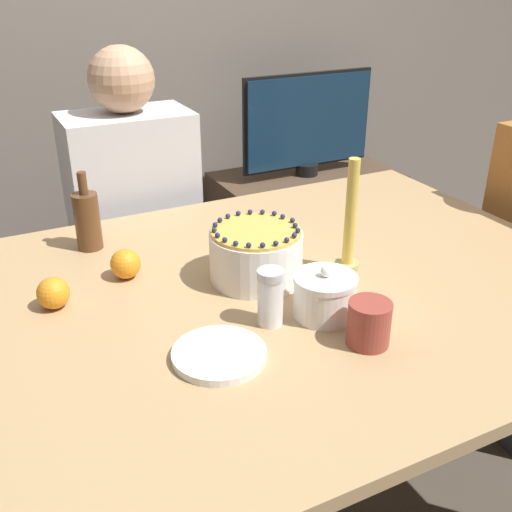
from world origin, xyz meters
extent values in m
plane|color=#4C4238|center=(0.00, 0.00, 0.00)|extent=(12.00, 12.00, 0.00)
cube|color=slate|center=(0.00, 1.40, 1.30)|extent=(8.00, 0.05, 2.60)
cube|color=tan|center=(0.00, 0.00, 0.75)|extent=(1.44, 1.14, 0.03)
cylinder|color=tan|center=(-0.66, 0.51, 0.37)|extent=(0.07, 0.07, 0.74)
cylinder|color=tan|center=(0.66, 0.51, 0.37)|extent=(0.07, 0.07, 0.74)
cylinder|color=white|center=(-0.09, 0.06, 0.82)|extent=(0.22, 0.22, 0.12)
cylinder|color=gold|center=(-0.09, 0.06, 0.89)|extent=(0.21, 0.21, 0.01)
sphere|color=#23284C|center=(0.01, 0.06, 0.90)|extent=(0.01, 0.01, 0.01)
sphere|color=#23284C|center=(0.00, 0.09, 0.90)|extent=(0.01, 0.01, 0.01)
sphere|color=#23284C|center=(-0.01, 0.11, 0.90)|extent=(0.01, 0.01, 0.01)
sphere|color=#23284C|center=(-0.03, 0.13, 0.90)|extent=(0.01, 0.01, 0.01)
sphere|color=#23284C|center=(-0.06, 0.15, 0.90)|extent=(0.01, 0.01, 0.01)
sphere|color=#23284C|center=(-0.09, 0.15, 0.90)|extent=(0.01, 0.01, 0.01)
sphere|color=#23284C|center=(-0.12, 0.15, 0.90)|extent=(0.01, 0.01, 0.01)
sphere|color=#23284C|center=(-0.14, 0.13, 0.90)|extent=(0.01, 0.01, 0.01)
sphere|color=#23284C|center=(-0.16, 0.11, 0.90)|extent=(0.01, 0.01, 0.01)
sphere|color=#23284C|center=(-0.18, 0.09, 0.90)|extent=(0.01, 0.01, 0.01)
sphere|color=#23284C|center=(-0.18, 0.06, 0.90)|extent=(0.01, 0.01, 0.01)
sphere|color=#23284C|center=(-0.18, 0.03, 0.90)|extent=(0.01, 0.01, 0.01)
sphere|color=#23284C|center=(-0.16, 0.00, 0.90)|extent=(0.01, 0.01, 0.01)
sphere|color=#23284C|center=(-0.14, -0.02, 0.90)|extent=(0.01, 0.01, 0.01)
sphere|color=#23284C|center=(-0.12, -0.03, 0.90)|extent=(0.01, 0.01, 0.01)
sphere|color=#23284C|center=(-0.09, -0.04, 0.90)|extent=(0.01, 0.01, 0.01)
sphere|color=#23284C|center=(-0.06, -0.03, 0.90)|extent=(0.01, 0.01, 0.01)
sphere|color=#23284C|center=(-0.03, -0.02, 0.90)|extent=(0.01, 0.01, 0.01)
sphere|color=#23284C|center=(-0.01, 0.00, 0.90)|extent=(0.01, 0.01, 0.01)
sphere|color=#23284C|center=(0.00, 0.03, 0.90)|extent=(0.01, 0.01, 0.01)
cylinder|color=white|center=(-0.03, -0.15, 0.81)|extent=(0.13, 0.13, 0.08)
cylinder|color=white|center=(-0.03, -0.15, 0.85)|extent=(0.13, 0.13, 0.01)
sphere|color=white|center=(-0.03, -0.15, 0.87)|extent=(0.02, 0.02, 0.02)
cylinder|color=white|center=(-0.15, -0.13, 0.82)|extent=(0.05, 0.05, 0.11)
cylinder|color=silver|center=(-0.15, -0.13, 0.88)|extent=(0.06, 0.06, 0.02)
cylinder|color=white|center=(-0.29, -0.20, 0.77)|extent=(0.18, 0.18, 0.01)
cylinder|color=white|center=(-0.29, -0.20, 0.78)|extent=(0.18, 0.18, 0.01)
cylinder|color=tan|center=(0.13, 0.00, 0.77)|extent=(0.06, 0.06, 0.02)
cylinder|color=gold|center=(0.13, 0.00, 0.91)|extent=(0.03, 0.03, 0.26)
cylinder|color=brown|center=(-0.40, 0.40, 0.84)|extent=(0.07, 0.07, 0.15)
cylinder|color=brown|center=(-0.40, 0.40, 0.94)|extent=(0.02, 0.02, 0.06)
cylinder|color=#993D33|center=(-0.01, -0.28, 0.81)|extent=(0.09, 0.09, 0.09)
sphere|color=orange|center=(-0.36, 0.20, 0.80)|extent=(0.07, 0.07, 0.07)
sphere|color=orange|center=(-0.53, 0.13, 0.80)|extent=(0.07, 0.07, 0.07)
cube|color=#473D33|center=(-0.18, 0.77, 0.23)|extent=(0.34, 0.34, 0.45)
cube|color=silver|center=(-0.18, 0.77, 0.74)|extent=(0.40, 0.24, 0.57)
sphere|color=tan|center=(-0.18, 0.77, 1.12)|extent=(0.20, 0.20, 0.20)
cube|color=#4C3828|center=(0.70, 1.13, 0.29)|extent=(0.80, 0.46, 0.58)
cylinder|color=black|center=(0.70, 1.13, 0.61)|extent=(0.10, 0.10, 0.05)
cube|color=black|center=(0.70, 1.13, 0.82)|extent=(0.62, 0.02, 0.40)
cube|color=#142D47|center=(0.70, 1.13, 0.82)|extent=(0.59, 0.03, 0.38)
camera|label=1|loc=(-0.64, -1.06, 1.44)|focal=42.00mm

